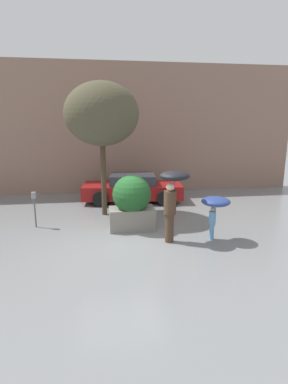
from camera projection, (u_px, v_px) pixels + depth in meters
name	position (u px, v px, depth m)	size (l,w,h in m)	color
ground_plane	(120.00, 242.00, 8.41)	(40.00, 40.00, 0.00)	slate
building_facade	(110.00, 129.00, 14.02)	(18.00, 0.30, 6.00)	#8C6B5B
planter_box	(132.00, 202.00, 9.27)	(1.40, 1.19, 1.72)	gray
person_adult	(173.00, 191.00, 8.15)	(0.82, 0.82, 2.00)	#473323
person_child	(215.00, 204.00, 8.32)	(0.80, 0.80, 1.27)	#669ED1
parked_car_near	(132.00, 188.00, 12.78)	(4.28, 2.16, 1.16)	maroon
street_tree	(102.00, 114.00, 10.18)	(2.55, 2.55, 4.66)	#423323
parking_meter	(34.00, 202.00, 9.44)	(0.14, 0.14, 1.15)	#595B60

